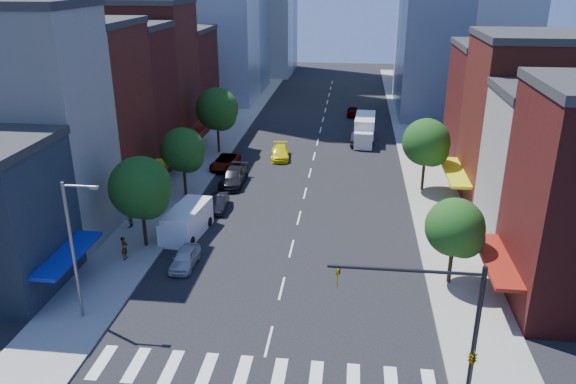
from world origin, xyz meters
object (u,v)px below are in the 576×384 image
Objects in this scene: parked_car_front at (185,258)px; box_truck at (365,130)px; cargo_van_far at (187,222)px; traffic_car_far at (353,111)px; cargo_van_near at (178,226)px; traffic_car_oncoming at (359,138)px; taxi at (280,152)px; parked_car_second at (219,202)px; pedestrian_near at (124,248)px; pedestrian_far at (129,219)px; parked_car_rear at (233,177)px; parked_car_third at (225,162)px.

box_truck is (13.43, 34.67, 0.86)m from parked_car_front.
box_truck reaches higher than parked_car_front.
cargo_van_far is 1.44× the size of traffic_car_far.
cargo_van_near reaches higher than traffic_car_oncoming.
parked_car_front is 0.84× the size of cargo_van_near.
cargo_van_near is 0.95× the size of taxi.
traffic_car_far is (13.81, 43.84, -0.27)m from cargo_van_near.
parked_car_second is 0.50× the size of box_truck.
cargo_van_far reaches higher than traffic_car_far.
pedestrian_near reaches higher than taxi.
cargo_van_near is 0.79× the size of cargo_van_far.
box_truck reaches higher than pedestrian_far.
pedestrian_near is (-4.73, 0.29, 0.38)m from parked_car_front.
parked_car_third is at bearing 112.19° from parked_car_rear.
parked_car_rear reaches higher than taxi.
taxi is at bearing 156.24° from pedestrian_far.
cargo_van_near is at bearing 67.97° from traffic_car_oncoming.
box_truck is (13.43, 23.91, 0.86)m from parked_car_second.
taxi is at bearing -137.56° from box_truck.
traffic_car_far is at bearing 63.30° from taxi.
pedestrian_far is at bearing 67.14° from traffic_car_far.
box_truck is at bearing 44.26° from parked_car_third.
parked_car_second is 0.99× the size of traffic_car_far.
traffic_car_far is at bearing -81.43° from traffic_car_oncoming.
parked_car_front is 50.01m from traffic_car_far.
traffic_car_far is 2.65× the size of pedestrian_far.
cargo_van_far is at bearing -34.53° from pedestrian_near.
traffic_car_oncoming is 1.73m from box_truck.
cargo_van_far is at bearing -109.26° from taxi.
cargo_van_near is 22.47m from taxi.
traffic_car_oncoming is (14.71, 28.53, -0.19)m from cargo_van_near.
traffic_car_far is at bearing -17.93° from pedestrian_near.
cargo_van_far is 5.35m from pedestrian_far.
parked_car_third is at bearing 92.69° from cargo_van_near.
traffic_car_far is 14.05m from box_truck.
parked_car_rear is at bearing 69.74° from traffic_car_far.
cargo_van_near is 0.58× the size of box_truck.
taxi is (3.62, 26.51, 0.04)m from parked_car_front.
parked_car_front is 0.49× the size of box_truck.
parked_car_third is 5.33m from parked_car_rear.
box_truck is 4.53× the size of pedestrian_near.
pedestrian_far is at bearing 139.18° from parked_car_front.
cargo_van_near reaches higher than parked_car_front.
pedestrian_far is (-18.40, -42.81, 0.23)m from traffic_car_far.
pedestrian_near is at bearing -91.69° from parked_car_third.
parked_car_rear is at bearing 152.66° from pedestrian_far.
traffic_car_far is at bearing 99.31° from box_truck.
taxi is at bearing 70.05° from traffic_car_far.
traffic_car_far is at bearing 79.67° from cargo_van_far.
parked_car_front is 5.30m from cargo_van_far.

